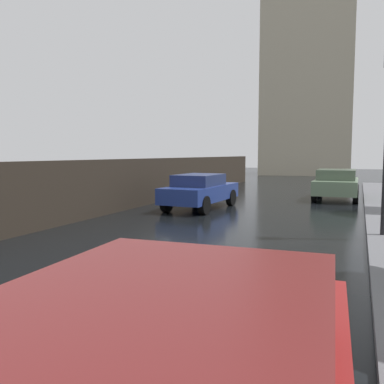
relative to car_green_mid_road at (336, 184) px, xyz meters
name	(u,v)px	position (x,y,z in m)	size (l,w,h in m)	color
car_green_mid_road	(336,184)	(0.00, 0.00, 0.00)	(1.91, 4.16, 1.39)	slate
car_blue_far_ahead	(200,190)	(-4.62, -5.29, -0.03)	(1.87, 4.18, 1.32)	navy
distant_tower	(308,19)	(-4.29, 23.06, 14.57)	(9.03, 7.73, 30.62)	#B2A88E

